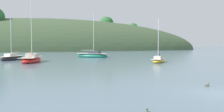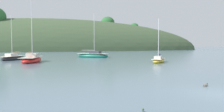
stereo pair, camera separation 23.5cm
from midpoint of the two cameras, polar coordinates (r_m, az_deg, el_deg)
ground_plane at (r=14.25m, az=27.72°, el=-8.85°), size 400.00×400.00×0.00m
far_shoreline_hill at (r=105.02m, az=-13.22°, el=1.43°), size 150.00×36.00×32.69m
sailboat_grey_yawl at (r=37.35m, az=-20.04°, el=-0.87°), size 4.08×7.49×10.31m
sailboat_red_portside at (r=35.69m, az=12.25°, el=-1.10°), size 4.40×4.68×7.12m
sailboat_yellow_far at (r=48.64m, az=-4.86°, el=0.16°), size 7.28×6.35×9.96m
sailboat_teal_outer at (r=44.29m, az=-24.29°, el=-0.45°), size 4.95×6.05×8.42m
mooring_buoy_inner at (r=43.70m, az=13.07°, el=-0.64°), size 0.44×0.44×0.54m
duck_straggler at (r=16.38m, az=23.62°, el=-7.06°), size 0.42×0.19×0.24m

